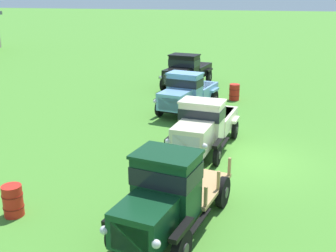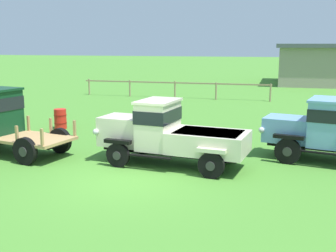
{
  "view_description": "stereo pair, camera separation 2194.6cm",
  "coord_description": "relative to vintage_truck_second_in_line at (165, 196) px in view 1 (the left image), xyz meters",
  "views": [
    {
      "loc": [
        -14.89,
        -0.37,
        6.11
      ],
      "look_at": [
        0.4,
        3.31,
        1.0
      ],
      "focal_mm": 45.0,
      "sensor_mm": 36.0,
      "label": 1
    },
    {
      "loc": [
        4.23,
        -10.9,
        3.88
      ],
      "look_at": [
        0.4,
        3.31,
        1.0
      ],
      "focal_mm": 45.0,
      "sensor_mm": 36.0,
      "label": 2
    }
  ],
  "objects": [
    {
      "name": "ground_plane",
      "position": [
        5.68,
        -1.92,
        -1.19
      ],
      "size": [
        240.0,
        240.0,
        0.0
      ],
      "primitive_type": "plane",
      "color": "#47842D"
    },
    {
      "name": "vintage_truck_second_in_line",
      "position": [
        0.0,
        0.0,
        0.0
      ],
      "size": [
        5.14,
        2.65,
        2.32
      ],
      "color": "black",
      "rests_on": "ground"
    },
    {
      "name": "vintage_truck_midrow_center",
      "position": [
        6.45,
        0.01,
        -0.14
      ],
      "size": [
        5.11,
        2.46,
        2.11
      ],
      "color": "black",
      "rests_on": "ground"
    },
    {
      "name": "vintage_truck_far_side",
      "position": [
        11.71,
        1.72,
        -0.14
      ],
      "size": [
        5.06,
        2.83,
        2.12
      ],
      "color": "black",
      "rests_on": "ground"
    },
    {
      "name": "vintage_truck_back_of_row",
      "position": [
        17.33,
        2.86,
        -0.08
      ],
      "size": [
        5.3,
        2.85,
        2.21
      ],
      "color": "black",
      "rests_on": "ground"
    },
    {
      "name": "oil_drum_beside_row",
      "position": [
        0.08,
        4.44,
        -0.73
      ],
      "size": [
        0.59,
        0.59,
        0.92
      ],
      "color": "red",
      "rests_on": "ground"
    },
    {
      "name": "oil_drum_near_fence",
      "position": [
        14.73,
        -0.48,
        -0.72
      ],
      "size": [
        0.62,
        0.62,
        0.93
      ],
      "color": "red",
      "rests_on": "ground"
    }
  ]
}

